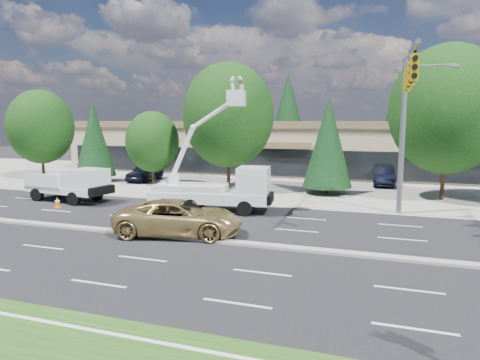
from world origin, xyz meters
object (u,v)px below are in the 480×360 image
(signal_mast, at_px, (406,110))
(utility_pickup, at_px, (72,188))
(bucket_truck, at_px, (219,184))
(minivan, at_px, (179,218))

(signal_mast, height_order, utility_pickup, signal_mast)
(signal_mast, bearing_deg, utility_pickup, -177.56)
(signal_mast, distance_m, utility_pickup, 21.88)
(utility_pickup, distance_m, bucket_truck, 10.85)
(utility_pickup, relative_size, bucket_truck, 0.78)
(signal_mast, relative_size, utility_pickup, 1.62)
(utility_pickup, relative_size, minivan, 1.03)
(utility_pickup, bearing_deg, minivan, -18.95)
(utility_pickup, bearing_deg, bucket_truck, 8.63)
(signal_mast, xyz_separation_m, minivan, (-10.29, -6.44, -5.21))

